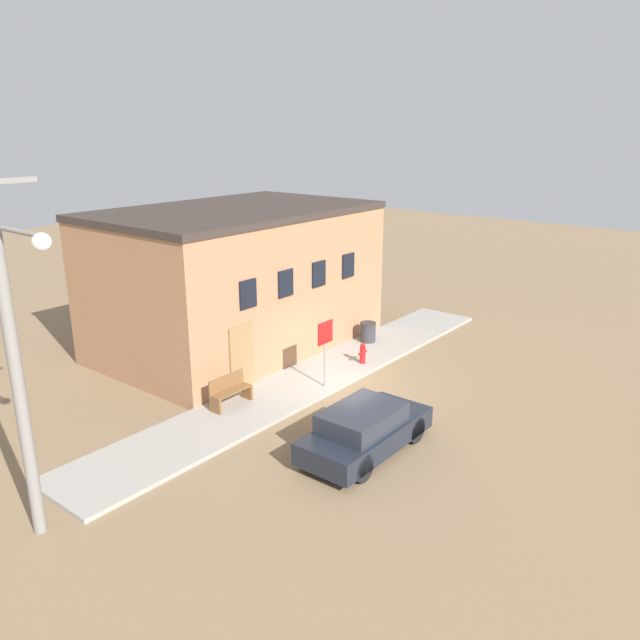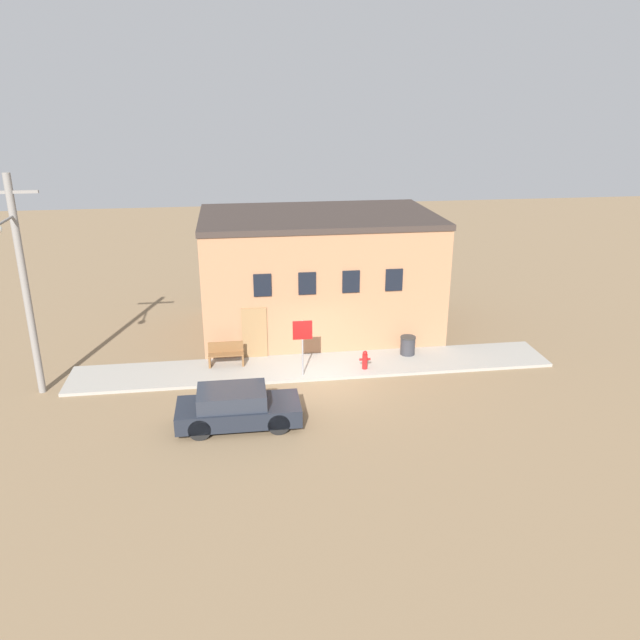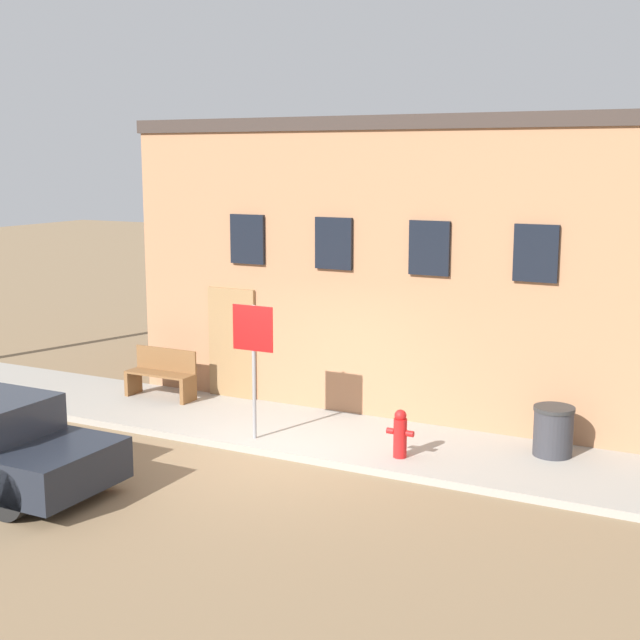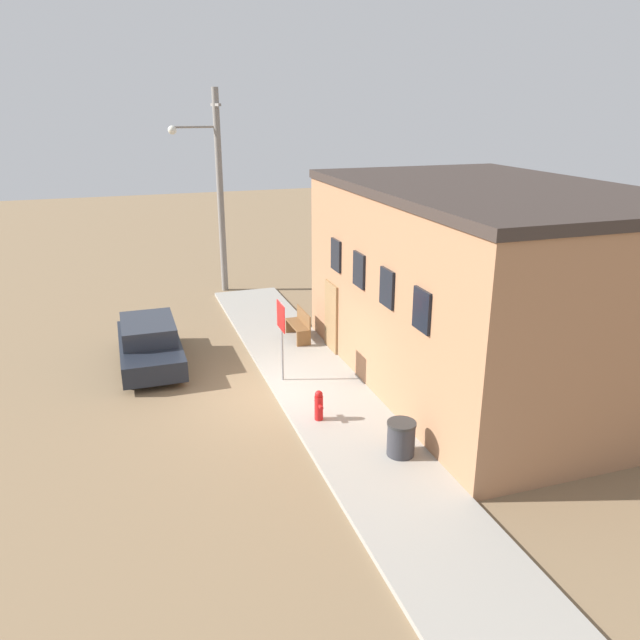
% 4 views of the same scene
% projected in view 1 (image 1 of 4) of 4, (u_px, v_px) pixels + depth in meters
% --- Properties ---
extents(ground_plane, '(80.00, 80.00, 0.00)m').
position_uv_depth(ground_plane, '(345.00, 387.00, 20.22)').
color(ground_plane, '#846B4C').
extents(sidewalk, '(18.68, 2.43, 0.12)m').
position_uv_depth(sidewalk, '(316.00, 377.00, 20.92)').
color(sidewalk, '#9E998E').
rests_on(sidewalk, ground).
extents(brick_building, '(10.15, 6.48, 5.29)m').
position_uv_depth(brick_building, '(237.00, 278.00, 23.33)').
color(brick_building, '#A87551').
rests_on(brick_building, ground).
extents(fire_hydrant, '(0.43, 0.20, 0.75)m').
position_uv_depth(fire_hydrant, '(363.00, 353.00, 21.86)').
color(fire_hydrant, red).
rests_on(fire_hydrant, sidewalk).
extents(stop_sign, '(0.73, 0.06, 2.18)m').
position_uv_depth(stop_sign, '(325.00, 341.00, 19.56)').
color(stop_sign, gray).
rests_on(stop_sign, sidewalk).
extents(bench, '(1.37, 0.44, 0.93)m').
position_uv_depth(bench, '(230.00, 391.00, 18.54)').
color(bench, brown).
rests_on(bench, sidewalk).
extents(trash_bin, '(0.62, 0.62, 0.76)m').
position_uv_depth(trash_bin, '(368.00, 332.00, 24.07)').
color(trash_bin, '#333338').
rests_on(trash_bin, sidewalk).
extents(utility_pole, '(1.80, 1.94, 7.79)m').
position_uv_depth(utility_pole, '(14.00, 343.00, 11.74)').
color(utility_pole, gray).
rests_on(utility_pole, ground).
extents(parked_car, '(3.97, 1.69, 1.29)m').
position_uv_depth(parked_car, '(365.00, 430.00, 16.02)').
color(parked_car, black).
rests_on(parked_car, ground).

